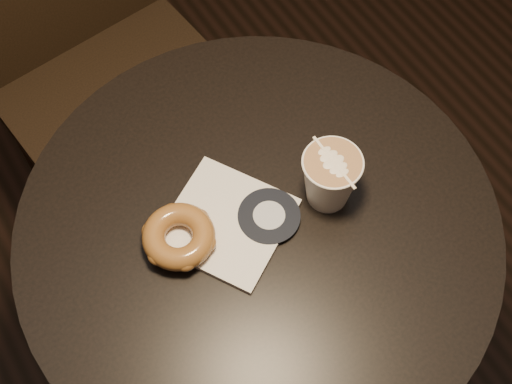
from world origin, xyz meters
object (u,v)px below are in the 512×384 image
at_px(chair, 88,34).
at_px(pastry_bag, 227,222).
at_px(cafe_table, 258,277).
at_px(doughnut, 179,236).
at_px(latte_cup, 330,179).

xyz_separation_m(chair, pastry_bag, (-0.01, -0.55, 0.14)).
relative_size(cafe_table, doughnut, 7.35).
height_order(cafe_table, latte_cup, latte_cup).
height_order(cafe_table, pastry_bag, pastry_bag).
relative_size(cafe_table, latte_cup, 7.90).
height_order(pastry_bag, latte_cup, latte_cup).
distance_m(cafe_table, pastry_bag, 0.21).
xyz_separation_m(doughnut, latte_cup, (0.22, -0.05, 0.02)).
height_order(chair, latte_cup, chair).
bearing_deg(pastry_bag, doughnut, 143.18).
bearing_deg(pastry_bag, latte_cup, -45.31).
relative_size(pastry_bag, doughnut, 1.58).
relative_size(doughnut, latte_cup, 1.07).
distance_m(chair, pastry_bag, 0.57).
distance_m(chair, latte_cup, 0.63).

